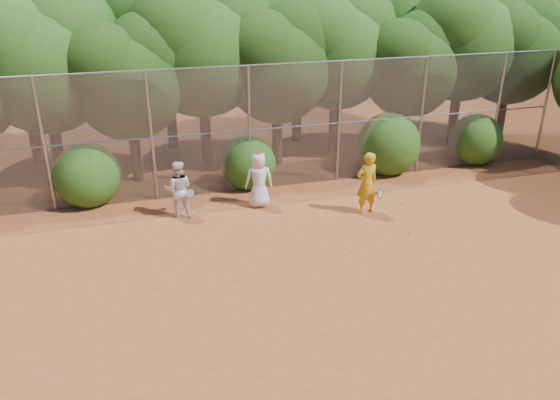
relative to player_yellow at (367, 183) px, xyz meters
name	(u,v)px	position (x,y,z in m)	size (l,w,h in m)	color
ground	(350,279)	(-1.86, -3.32, -0.94)	(80.00, 80.00, 0.00)	#964821
fence_back	(277,126)	(-1.98, 2.68, 1.11)	(20.05, 0.09, 4.03)	gray
tree_1	(43,55)	(-8.80, 5.22, 3.22)	(4.64, 4.03, 6.35)	black
tree_2	(129,74)	(-6.31, 4.52, 2.64)	(3.99, 3.47, 5.47)	black
tree_3	(202,40)	(-3.79, 5.53, 3.45)	(4.89, 4.26, 6.70)	black
tree_4	(278,59)	(-1.30, 4.92, 2.82)	(4.19, 3.64, 5.73)	black
tree_5	(338,44)	(1.20, 5.72, 3.11)	(4.51, 3.92, 6.17)	black
tree_6	(411,62)	(3.69, 4.72, 2.53)	(3.86, 3.36, 5.29)	black
tree_7	(465,34)	(6.20, 5.33, 3.34)	(4.77, 4.14, 6.53)	black
tree_8	(513,46)	(8.20, 5.02, 2.87)	(4.25, 3.70, 5.82)	black
tree_9	(19,41)	(-9.80, 7.53, 3.40)	(4.83, 4.20, 6.62)	black
tree_10	(166,27)	(-4.79, 7.73, 3.69)	(5.15, 4.48, 7.06)	black
tree_11	(299,36)	(0.20, 7.32, 3.22)	(4.64, 4.03, 6.35)	black
tree_12	(398,22)	(4.71, 7.93, 3.57)	(5.02, 4.37, 6.88)	black
bush_0	(87,172)	(-7.86, 2.98, 0.06)	(2.00, 2.00, 2.00)	#214A12
bush_1	(248,160)	(-2.86, 2.98, -0.04)	(1.80, 1.80, 1.80)	#214A12
bush_2	(389,141)	(2.14, 2.98, 0.16)	(2.20, 2.20, 2.20)	#214A12
bush_3	(476,137)	(5.64, 2.98, 0.01)	(1.90, 1.90, 1.90)	#214A12
player_yellow	(367,183)	(0.00, 0.00, 0.00)	(0.87, 0.59, 1.89)	gold
player_teen	(259,179)	(-2.90, 1.33, -0.08)	(0.88, 0.61, 1.74)	silver
player_white	(178,189)	(-5.31, 1.29, -0.10)	(0.94, 0.84, 1.68)	silver
ball_0	(409,233)	(0.61, -1.60, -0.91)	(0.07, 0.07, 0.07)	#CAE429
ball_1	(382,205)	(0.68, 0.28, -0.91)	(0.07, 0.07, 0.07)	#CAE429
ball_2	(439,261)	(0.58, -3.18, -0.91)	(0.07, 0.07, 0.07)	#CAE429
ball_3	(345,254)	(-1.51, -2.20, -0.91)	(0.07, 0.07, 0.07)	#CAE429
ball_4	(402,203)	(1.36, 0.28, -0.91)	(0.07, 0.07, 0.07)	#CAE429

